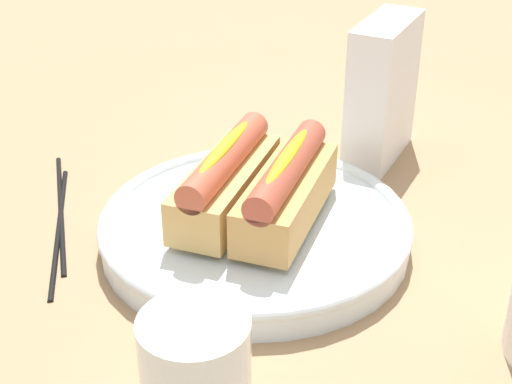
{
  "coord_description": "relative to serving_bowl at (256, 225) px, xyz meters",
  "views": [
    {
      "loc": [
        0.55,
        0.11,
        0.37
      ],
      "look_at": [
        -0.0,
        -0.01,
        0.05
      ],
      "focal_mm": 52.75,
      "sensor_mm": 36.0,
      "label": 1
    }
  ],
  "objects": [
    {
      "name": "chopstick_near",
      "position": [
        0.02,
        -0.18,
        -0.01
      ],
      "size": [
        0.21,
        0.09,
        0.01
      ],
      "primitive_type": "cylinder",
      "rotation": [
        0.0,
        1.57,
        0.38
      ],
      "color": "black",
      "rests_on": "ground_plane"
    },
    {
      "name": "hotdog_front",
      "position": [
        -0.0,
        -0.03,
        0.04
      ],
      "size": [
        0.16,
        0.07,
        0.06
      ],
      "color": "tan",
      "rests_on": "serving_bowl"
    },
    {
      "name": "ground_plane",
      "position": [
        0.0,
        0.01,
        -0.02
      ],
      "size": [
        2.4,
        2.4,
        0.0
      ],
      "primitive_type": "plane",
      "color": "#9E7A56"
    },
    {
      "name": "serving_bowl",
      "position": [
        0.0,
        0.0,
        0.0
      ],
      "size": [
        0.27,
        0.27,
        0.03
      ],
      "color": "silver",
      "rests_on": "ground_plane"
    },
    {
      "name": "napkin_box",
      "position": [
        -0.19,
        0.09,
        0.06
      ],
      "size": [
        0.12,
        0.07,
        0.15
      ],
      "primitive_type": "cube",
      "rotation": [
        0.0,
        0.0,
        -0.26
      ],
      "color": "white",
      "rests_on": "ground_plane"
    },
    {
      "name": "chopstick_far",
      "position": [
        -0.01,
        -0.19,
        -0.01
      ],
      "size": [
        0.2,
        0.1,
        0.01
      ],
      "primitive_type": "cylinder",
      "rotation": [
        0.0,
        1.57,
        0.46
      ],
      "color": "black",
      "rests_on": "ground_plane"
    },
    {
      "name": "hotdog_back",
      "position": [
        0.0,
        0.03,
        0.04
      ],
      "size": [
        0.16,
        0.07,
        0.06
      ],
      "color": "tan",
      "rests_on": "serving_bowl"
    }
  ]
}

